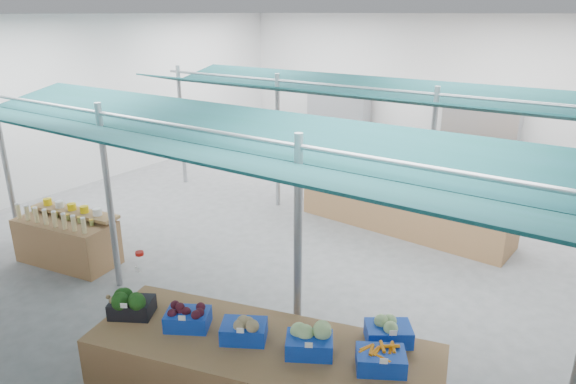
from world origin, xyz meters
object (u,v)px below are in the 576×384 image
(veg_counter, at_px, (263,371))
(fruit_counter, at_px, (404,208))
(vendor_left, at_px, (374,167))
(bottle_shelf, at_px, (69,239))
(vendor_right, at_px, (452,180))

(veg_counter, height_order, fruit_counter, fruit_counter)
(vendor_left, bearing_deg, fruit_counter, 141.53)
(fruit_counter, bearing_deg, veg_counter, -79.77)
(bottle_shelf, xyz_separation_m, fruit_counter, (4.35, 4.74, 0.03))
(fruit_counter, relative_size, vendor_left, 2.50)
(fruit_counter, bearing_deg, vendor_left, 141.53)
(veg_counter, distance_m, fruit_counter, 5.62)
(bottle_shelf, xyz_separation_m, vendor_left, (3.15, 5.84, 0.43))
(bottle_shelf, relative_size, vendor_right, 1.10)
(vendor_right, bearing_deg, vendor_left, 4.04)
(vendor_left, bearing_deg, veg_counter, 109.16)
(vendor_right, bearing_deg, fruit_counter, 65.43)
(vendor_left, bearing_deg, bottle_shelf, 65.74)
(fruit_counter, height_order, vendor_left, vendor_left)
(veg_counter, bearing_deg, vendor_left, 90.15)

